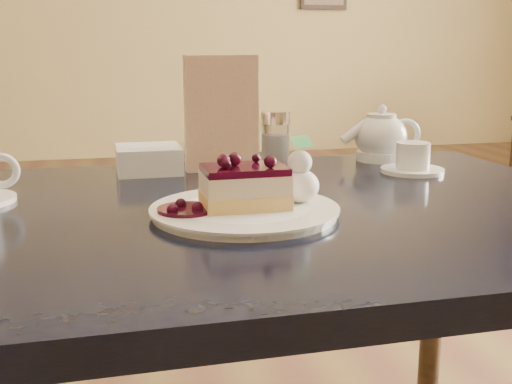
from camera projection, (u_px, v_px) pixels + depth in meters
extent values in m
cube|color=black|center=(237.00, 220.00, 0.98)|extent=(1.22, 0.82, 0.04)
cylinder|color=black|center=(432.00, 322.00, 1.51)|extent=(0.05, 0.05, 0.72)
cylinder|color=white|center=(245.00, 211.00, 0.92)|extent=(0.27, 0.27, 0.01)
cube|color=#DAB259|center=(245.00, 200.00, 0.92)|extent=(0.12, 0.09, 0.02)
cube|color=beige|center=(245.00, 183.00, 0.91)|extent=(0.12, 0.08, 0.03)
cube|color=black|center=(244.00, 169.00, 0.91)|extent=(0.12, 0.08, 0.01)
ellipsoid|color=white|center=(299.00, 186.00, 0.95)|extent=(0.06, 0.06, 0.05)
cylinder|color=black|center=(186.00, 210.00, 0.90)|extent=(0.08, 0.08, 0.01)
torus|color=white|center=(1.00, 171.00, 1.00)|extent=(0.06, 0.01, 0.06)
cylinder|color=white|center=(412.00, 170.00, 1.24)|extent=(0.12, 0.12, 0.01)
cylinder|color=white|center=(413.00, 155.00, 1.23)|extent=(0.06, 0.06, 0.05)
ellipsoid|color=white|center=(381.00, 138.00, 1.36)|extent=(0.11, 0.11, 0.09)
cylinder|color=white|center=(382.00, 113.00, 1.34)|extent=(0.06, 0.06, 0.01)
cylinder|color=white|center=(347.00, 140.00, 1.34)|extent=(0.06, 0.02, 0.05)
cube|color=#FFF1CC|center=(221.00, 114.00, 1.24)|extent=(0.14, 0.03, 0.22)
cylinder|color=white|center=(275.00, 144.00, 1.30)|extent=(0.06, 0.06, 0.09)
cylinder|color=silver|center=(275.00, 117.00, 1.29)|extent=(0.06, 0.06, 0.03)
cube|color=white|center=(149.00, 159.00, 1.24)|extent=(0.12, 0.12, 0.05)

